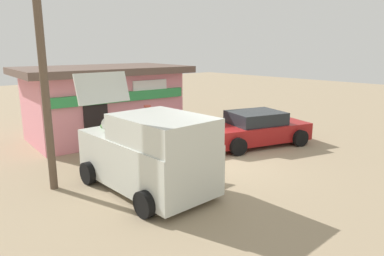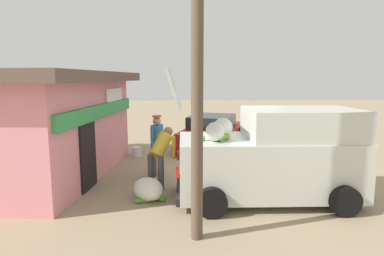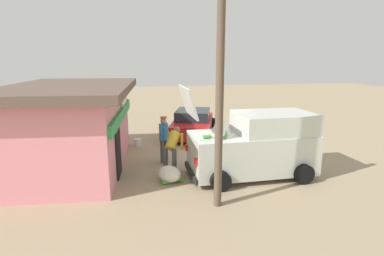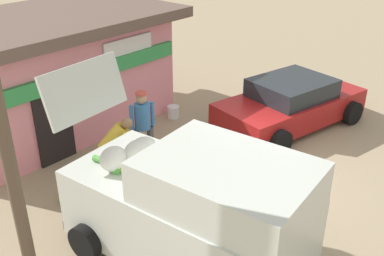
# 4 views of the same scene
# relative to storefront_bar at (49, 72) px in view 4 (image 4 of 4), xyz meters

# --- Properties ---
(ground_plane) EXTENTS (60.00, 60.00, 0.00)m
(ground_plane) POSITION_rel_storefront_bar_xyz_m (0.92, -5.46, -1.50)
(ground_plane) COLOR #9E896B
(storefront_bar) EXTENTS (6.83, 4.57, 2.90)m
(storefront_bar) POSITION_rel_storefront_bar_xyz_m (0.00, 0.00, 0.00)
(storefront_bar) COLOR pink
(storefront_bar) RESTS_ON ground_plane
(delivery_van) EXTENTS (2.19, 4.19, 2.94)m
(delivery_van) POSITION_rel_storefront_bar_xyz_m (-1.99, -5.85, -0.48)
(delivery_van) COLOR silver
(delivery_van) RESTS_ON ground_plane
(parked_sedan) EXTENTS (4.40, 3.08, 1.27)m
(parked_sedan) POSITION_rel_storefront_bar_xyz_m (3.64, -4.98, -0.90)
(parked_sedan) COLOR maroon
(parked_sedan) RESTS_ON ground_plane
(vendor_standing) EXTENTS (0.51, 0.46, 1.70)m
(vendor_standing) POSITION_rel_storefront_bar_xyz_m (-0.05, -3.11, -0.52)
(vendor_standing) COLOR #4C4C51
(vendor_standing) RESTS_ON ground_plane
(customer_bending) EXTENTS (0.73, 0.70, 1.50)m
(customer_bending) POSITION_rel_storefront_bar_xyz_m (-1.12, -3.28, -0.59)
(customer_bending) COLOR #4C4C51
(customer_bending) RESTS_ON ground_plane
(unloaded_banana_pile) EXTENTS (0.98, 0.96, 0.51)m
(unloaded_banana_pile) POSITION_rel_storefront_bar_xyz_m (-1.99, -3.05, -1.25)
(unloaded_banana_pile) COLOR silver
(unloaded_banana_pile) RESTS_ON ground_plane
(paint_bucket) EXTENTS (0.32, 0.32, 0.33)m
(paint_bucket) POSITION_rel_storefront_bar_xyz_m (2.20, -2.21, -1.33)
(paint_bucket) COLOR silver
(paint_bucket) RESTS_ON ground_plane
(utility_pole) EXTENTS (0.20, 0.20, 5.18)m
(utility_pole) POSITION_rel_storefront_bar_xyz_m (-3.80, -4.06, 1.09)
(utility_pole) COLOR brown
(utility_pole) RESTS_ON ground_plane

